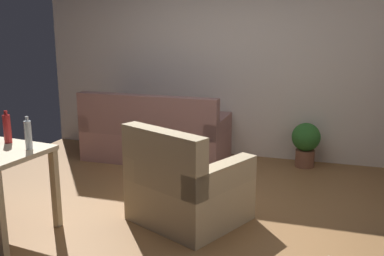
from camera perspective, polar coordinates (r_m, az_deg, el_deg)
name	(u,v)px	position (r m, az deg, el deg)	size (l,w,h in m)	color
ground_plane	(167,215)	(4.37, -3.30, -11.12)	(5.20, 4.40, 0.02)	olive
wall_rear	(223,57)	(6.10, 4.01, 9.14)	(5.20, 0.10, 2.70)	silver
couch	(155,138)	(5.93, -4.79, -1.24)	(1.87, 0.84, 0.92)	#996B66
potted_plant	(306,142)	(5.80, 14.43, -1.71)	(0.36, 0.36, 0.57)	brown
armchair	(186,188)	(4.11, -0.84, -7.76)	(1.17, 1.14, 0.92)	tan
bottle_red	(7,129)	(4.25, -22.70, -0.06)	(0.07, 0.07, 0.29)	#AD2323
bottle_clear	(28,135)	(3.97, -20.33, -0.81)	(0.06, 0.06, 0.28)	silver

